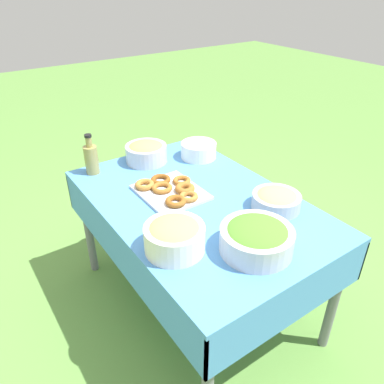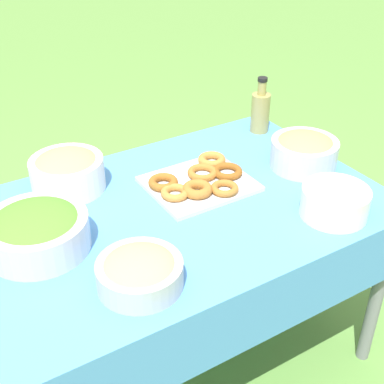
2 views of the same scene
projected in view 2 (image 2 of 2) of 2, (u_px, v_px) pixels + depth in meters
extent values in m
plane|color=#609342|center=(179.00, 355.00, 2.18)|extent=(14.00, 14.00, 0.00)
cube|color=#4C8CD1|center=(177.00, 210.00, 1.80)|extent=(1.39, 0.91, 0.02)
cube|color=#4C8CD1|center=(255.00, 319.00, 1.54)|extent=(1.39, 0.01, 0.22)
cube|color=#4C8CD1|center=(122.00, 182.00, 2.19)|extent=(1.39, 0.01, 0.22)
cube|color=#4C8CD1|center=(323.00, 185.00, 2.17)|extent=(0.01, 0.91, 0.22)
cylinder|color=slate|center=(378.00, 291.00, 1.99)|extent=(0.05, 0.05, 0.71)
cylinder|color=slate|center=(251.00, 194.00, 2.56)|extent=(0.05, 0.05, 0.71)
cylinder|color=silver|center=(37.00, 234.00, 1.58)|extent=(0.31, 0.31, 0.11)
ellipsoid|color=#51892D|center=(35.00, 223.00, 1.56)|extent=(0.27, 0.27, 0.07)
cylinder|color=#B2B7BC|center=(140.00, 274.00, 1.45)|extent=(0.24, 0.24, 0.08)
ellipsoid|color=tan|center=(139.00, 267.00, 1.44)|extent=(0.21, 0.21, 0.07)
cube|color=silver|center=(199.00, 184.00, 1.90)|extent=(0.36, 0.30, 0.02)
torus|color=#A36628|center=(203.00, 173.00, 1.93)|extent=(0.14, 0.14, 0.03)
torus|color=#93561E|center=(163.00, 182.00, 1.87)|extent=(0.14, 0.14, 0.03)
torus|color=#A36628|center=(197.00, 189.00, 1.83)|extent=(0.13, 0.13, 0.03)
torus|color=#B27533|center=(175.00, 193.00, 1.81)|extent=(0.14, 0.14, 0.03)
torus|color=#A36628|center=(225.00, 188.00, 1.84)|extent=(0.13, 0.13, 0.02)
torus|color=brown|center=(227.00, 171.00, 1.94)|extent=(0.15, 0.15, 0.03)
torus|color=#B27533|center=(212.00, 160.00, 2.01)|extent=(0.12, 0.12, 0.03)
cylinder|color=white|center=(333.00, 213.00, 1.75)|extent=(0.22, 0.22, 0.01)
cylinder|color=white|center=(333.00, 210.00, 1.75)|extent=(0.22, 0.22, 0.01)
cylinder|color=white|center=(334.00, 207.00, 1.74)|extent=(0.22, 0.22, 0.01)
cylinder|color=white|center=(335.00, 204.00, 1.73)|extent=(0.22, 0.22, 0.01)
cylinder|color=white|center=(335.00, 201.00, 1.73)|extent=(0.22, 0.22, 0.01)
cylinder|color=white|center=(336.00, 198.00, 1.72)|extent=(0.22, 0.22, 0.01)
cylinder|color=white|center=(336.00, 194.00, 1.71)|extent=(0.22, 0.22, 0.01)
cylinder|color=white|center=(337.00, 191.00, 1.71)|extent=(0.22, 0.22, 0.01)
cylinder|color=#998E4C|center=(260.00, 113.00, 2.24)|extent=(0.08, 0.08, 0.16)
cylinder|color=#998E4C|center=(262.00, 88.00, 2.18)|extent=(0.04, 0.04, 0.06)
cylinder|color=black|center=(263.00, 79.00, 2.16)|extent=(0.04, 0.04, 0.01)
cylinder|color=white|center=(68.00, 174.00, 1.86)|extent=(0.26, 0.26, 0.11)
ellipsoid|color=tan|center=(66.00, 163.00, 1.84)|extent=(0.23, 0.23, 0.07)
cylinder|color=silver|center=(304.00, 154.00, 2.00)|extent=(0.25, 0.25, 0.11)
ellipsoid|color=#ADCC59|center=(305.00, 144.00, 1.98)|extent=(0.22, 0.22, 0.07)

